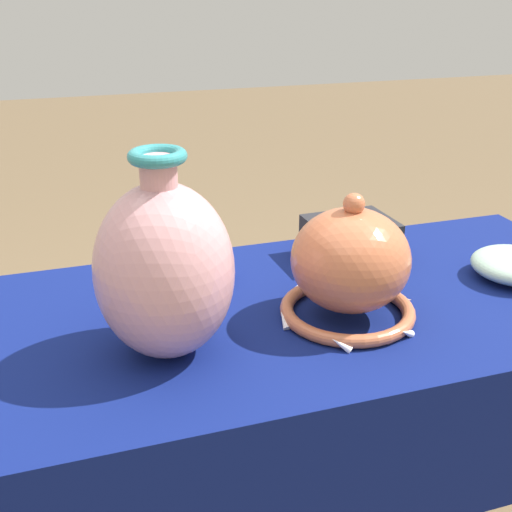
{
  "coord_description": "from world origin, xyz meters",
  "views": [
    {
      "loc": [
        -0.33,
        -0.9,
        1.29
      ],
      "look_at": [
        -0.05,
        -0.04,
        0.89
      ],
      "focal_mm": 45.0,
      "sensor_mm": 36.0,
      "label": 1
    }
  ],
  "objects_px": {
    "vase_tall_bulbous": "(164,269)",
    "mosaic_tile_box": "(350,239)",
    "bowl_shallow_cobalt": "(191,265)",
    "vase_dome_bell": "(350,267)"
  },
  "relations": [
    {
      "from": "mosaic_tile_box",
      "to": "bowl_shallow_cobalt",
      "type": "bearing_deg",
      "value": 179.61
    },
    {
      "from": "vase_tall_bulbous",
      "to": "vase_dome_bell",
      "type": "bearing_deg",
      "value": 3.01
    },
    {
      "from": "mosaic_tile_box",
      "to": "bowl_shallow_cobalt",
      "type": "height_order",
      "value": "mosaic_tile_box"
    },
    {
      "from": "vase_tall_bulbous",
      "to": "bowl_shallow_cobalt",
      "type": "height_order",
      "value": "vase_tall_bulbous"
    },
    {
      "from": "bowl_shallow_cobalt",
      "to": "mosaic_tile_box",
      "type": "bearing_deg",
      "value": 1.63
    },
    {
      "from": "vase_tall_bulbous",
      "to": "mosaic_tile_box",
      "type": "bearing_deg",
      "value": 29.83
    },
    {
      "from": "vase_dome_bell",
      "to": "mosaic_tile_box",
      "type": "height_order",
      "value": "vase_dome_bell"
    },
    {
      "from": "vase_tall_bulbous",
      "to": "bowl_shallow_cobalt",
      "type": "distance_m",
      "value": 0.26
    },
    {
      "from": "vase_tall_bulbous",
      "to": "mosaic_tile_box",
      "type": "xyz_separation_m",
      "value": [
        0.41,
        0.23,
        -0.09
      ]
    },
    {
      "from": "bowl_shallow_cobalt",
      "to": "vase_tall_bulbous",
      "type": "bearing_deg",
      "value": -110.59
    }
  ]
}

